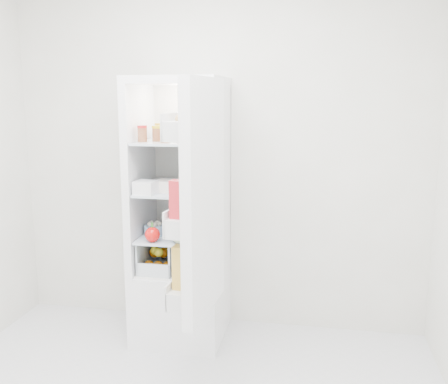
% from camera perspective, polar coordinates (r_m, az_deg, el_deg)
% --- Properties ---
extents(room_walls, '(3.02, 3.02, 2.61)m').
position_cam_1_polar(room_walls, '(2.12, -8.91, 8.53)').
color(room_walls, beige).
rests_on(room_walls, ground).
extents(refrigerator, '(0.60, 0.60, 1.80)m').
position_cam_1_polar(refrigerator, '(3.52, -4.76, -5.83)').
color(refrigerator, white).
rests_on(refrigerator, ground).
extents(shelf_low, '(0.49, 0.53, 0.01)m').
position_cam_1_polar(shelf_low, '(3.44, -5.05, -4.93)').
color(shelf_low, silver).
rests_on(shelf_low, refrigerator).
extents(shelf_mid, '(0.49, 0.53, 0.02)m').
position_cam_1_polar(shelf_mid, '(3.37, -5.14, 0.16)').
color(shelf_mid, silver).
rests_on(shelf_mid, refrigerator).
extents(shelf_top, '(0.49, 0.53, 0.02)m').
position_cam_1_polar(shelf_top, '(3.32, -5.23, 5.75)').
color(shelf_top, silver).
rests_on(shelf_top, refrigerator).
extents(crisper_left, '(0.23, 0.46, 0.22)m').
position_cam_1_polar(crisper_left, '(3.51, -6.95, -6.85)').
color(crisper_left, silver).
rests_on(crisper_left, refrigerator).
extents(crisper_right, '(0.23, 0.46, 0.22)m').
position_cam_1_polar(crisper_right, '(3.45, -3.04, -7.12)').
color(crisper_right, silver).
rests_on(crisper_right, refrigerator).
extents(condiment_jars, '(0.46, 0.34, 0.08)m').
position_cam_1_polar(condiment_jars, '(3.27, -5.70, 6.54)').
color(condiment_jars, '#B21919').
rests_on(condiment_jars, shelf_top).
extents(squeeze_bottle, '(0.07, 0.07, 0.20)m').
position_cam_1_polar(squeeze_bottle, '(3.23, -1.75, 7.54)').
color(squeeze_bottle, silver).
rests_on(squeeze_bottle, shelf_top).
extents(tub_white, '(0.15, 0.15, 0.09)m').
position_cam_1_polar(tub_white, '(3.23, -8.89, 0.51)').
color(tub_white, white).
rests_on(tub_white, shelf_mid).
extents(tub_cream, '(0.15, 0.15, 0.08)m').
position_cam_1_polar(tub_cream, '(3.29, -6.62, 0.69)').
color(tub_cream, white).
rests_on(tub_cream, shelf_mid).
extents(tin_red, '(0.12, 0.12, 0.06)m').
position_cam_1_polar(tin_red, '(3.13, -4.02, 0.09)').
color(tin_red, red).
rests_on(tin_red, shelf_mid).
extents(foil_tray, '(0.20, 0.17, 0.04)m').
position_cam_1_polar(foil_tray, '(3.57, -6.81, 1.19)').
color(foil_tray, silver).
rests_on(foil_tray, shelf_mid).
extents(tub_green, '(0.14, 0.17, 0.08)m').
position_cam_1_polar(tub_green, '(3.48, -3.40, 1.32)').
color(tub_green, '#3F8C55').
rests_on(tub_green, shelf_mid).
extents(red_cabbage, '(0.15, 0.15, 0.15)m').
position_cam_1_polar(red_cabbage, '(3.48, -2.15, -3.27)').
color(red_cabbage, '#632261').
rests_on(red_cabbage, shelf_low).
extents(bell_pepper, '(0.10, 0.10, 0.10)m').
position_cam_1_polar(bell_pepper, '(3.26, -8.18, -4.84)').
color(bell_pepper, red).
rests_on(bell_pepper, shelf_low).
extents(mushroom_bowl, '(0.17, 0.17, 0.07)m').
position_cam_1_polar(mushroom_bowl, '(3.43, -7.93, -4.32)').
color(mushroom_bowl, '#93B6DC').
rests_on(mushroom_bowl, shelf_low).
extents(salad_bag, '(0.12, 0.12, 0.12)m').
position_cam_1_polar(salad_bag, '(3.21, -5.05, -4.83)').
color(salad_bag, '#B6C896').
rests_on(salad_bag, shelf_low).
extents(citrus_pile, '(0.20, 0.24, 0.16)m').
position_cam_1_polar(citrus_pile, '(3.46, -7.42, -7.45)').
color(citrus_pile, orange).
rests_on(citrus_pile, refrigerator).
extents(veg_pile, '(0.16, 0.30, 0.10)m').
position_cam_1_polar(veg_pile, '(3.46, -2.96, -7.88)').
color(veg_pile, '#1B4617').
rests_on(veg_pile, refrigerator).
extents(fridge_door, '(0.21, 0.60, 1.30)m').
position_cam_1_polar(fridge_door, '(2.75, -2.86, -1.33)').
color(fridge_door, white).
rests_on(fridge_door, refrigerator).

